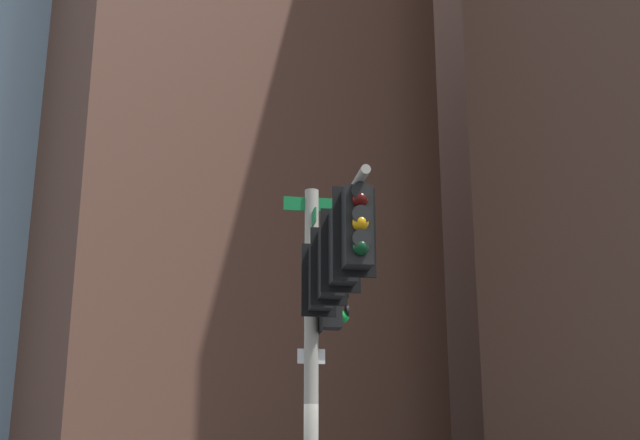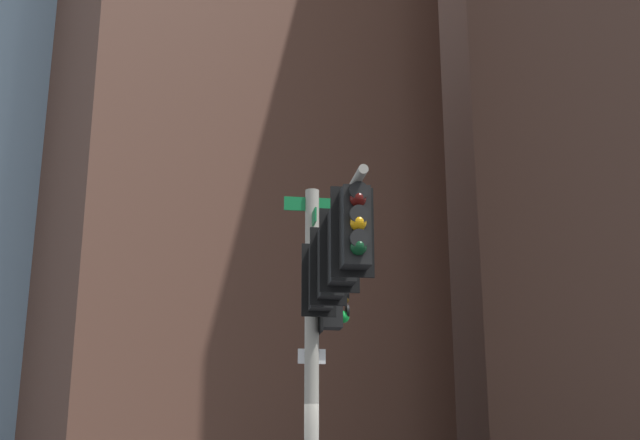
% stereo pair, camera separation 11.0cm
% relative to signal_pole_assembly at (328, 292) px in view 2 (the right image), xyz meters
% --- Properties ---
extents(signal_pole_assembly, '(2.82, 4.25, 6.08)m').
position_rel_signal_pole_assembly_xyz_m(signal_pole_assembly, '(0.00, 0.00, 0.00)').
color(signal_pole_assembly, '#9E998C').
rests_on(signal_pole_assembly, ground_plane).
extents(building_brick_midblock, '(22.95, 16.09, 36.33)m').
position_rel_signal_pole_assembly_xyz_m(building_brick_midblock, '(17.54, 32.63, 14.14)').
color(building_brick_midblock, brown).
rests_on(building_brick_midblock, ground_plane).
extents(building_brick_farside, '(16.36, 15.66, 43.06)m').
position_rel_signal_pole_assembly_xyz_m(building_brick_farside, '(51.38, 39.37, 17.50)').
color(building_brick_farside, brown).
rests_on(building_brick_farside, ground_plane).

